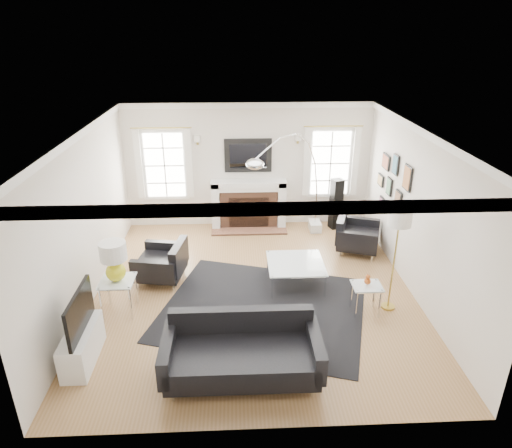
{
  "coord_description": "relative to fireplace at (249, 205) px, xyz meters",
  "views": [
    {
      "loc": [
        -0.29,
        -6.89,
        4.31
      ],
      "look_at": [
        0.05,
        0.3,
        1.16
      ],
      "focal_mm": 32.0,
      "sensor_mm": 36.0,
      "label": 1
    }
  ],
  "objects": [
    {
      "name": "mantel_mirror",
      "position": [
        0.0,
        0.16,
        1.11
      ],
      "size": [
        1.05,
        0.07,
        0.75
      ],
      "color": "black",
      "rests_on": "back_wall"
    },
    {
      "name": "window_left",
      "position": [
        -1.85,
        0.16,
        0.92
      ],
      "size": [
        1.24,
        0.15,
        1.62
      ],
      "color": "white",
      "rests_on": "back_wall"
    },
    {
      "name": "stick_floor_lamp",
      "position": [
        2.2,
        -3.41,
        1.0
      ],
      "size": [
        0.36,
        0.36,
        1.78
      ],
      "color": "#B1993D",
      "rests_on": "floor"
    },
    {
      "name": "nesting_table",
      "position": [
        1.77,
        -3.53,
        -0.14
      ],
      "size": [
        0.47,
        0.39,
        0.51
      ],
      "color": "silver",
      "rests_on": "floor"
    },
    {
      "name": "coffee_table",
      "position": [
        0.75,
        -2.6,
        -0.13
      ],
      "size": [
        0.99,
        0.99,
        0.44
      ],
      "color": "silver",
      "rests_on": "floor"
    },
    {
      "name": "gourd_lamp",
      "position": [
        -2.2,
        -3.32,
        0.43
      ],
      "size": [
        0.42,
        0.42,
        0.66
      ],
      "color": "yellow",
      "rests_on": "side_table_left"
    },
    {
      "name": "side_table_left",
      "position": [
        -2.2,
        -3.32,
        -0.06
      ],
      "size": [
        0.54,
        0.54,
        0.59
      ],
      "color": "silver",
      "rests_on": "floor"
    },
    {
      "name": "front_wall",
      "position": [
        0.0,
        -5.79,
        0.86
      ],
      "size": [
        5.5,
        0.04,
        2.8
      ],
      "primitive_type": "cube",
      "color": "silver",
      "rests_on": "floor"
    },
    {
      "name": "right_wall",
      "position": [
        2.75,
        -2.79,
        0.86
      ],
      "size": [
        0.04,
        6.0,
        2.8
      ],
      "primitive_type": "cube",
      "color": "silver",
      "rests_on": "floor"
    },
    {
      "name": "fireplace",
      "position": [
        0.0,
        0.0,
        0.0
      ],
      "size": [
        1.7,
        0.69,
        1.11
      ],
      "color": "white",
      "rests_on": "floor"
    },
    {
      "name": "armchair_right",
      "position": [
        2.14,
        -1.34,
        -0.2
      ],
      "size": [
        1.06,
        1.12,
        0.62
      ],
      "color": "black",
      "rests_on": "floor"
    },
    {
      "name": "back_wall",
      "position": [
        0.0,
        0.21,
        0.86
      ],
      "size": [
        5.5,
        0.04,
        2.8
      ],
      "primitive_type": "cube",
      "color": "silver",
      "rests_on": "floor"
    },
    {
      "name": "orange_vase",
      "position": [
        1.77,
        -3.53,
        0.07
      ],
      "size": [
        0.11,
        0.11,
        0.17
      ],
      "color": "#B24C16",
      "rests_on": "nesting_table"
    },
    {
      "name": "armchair_left",
      "position": [
        -1.62,
        -2.34,
        -0.2
      ],
      "size": [
        0.96,
        1.04,
        0.62
      ],
      "color": "black",
      "rests_on": "floor"
    },
    {
      "name": "left_wall",
      "position": [
        -2.75,
        -2.79,
        0.86
      ],
      "size": [
        0.04,
        6.0,
        2.8
      ],
      "primitive_type": "cube",
      "color": "silver",
      "rests_on": "floor"
    },
    {
      "name": "tv_unit",
      "position": [
        -2.44,
        -4.49,
        -0.21
      ],
      "size": [
        0.35,
        1.0,
        1.09
      ],
      "color": "white",
      "rests_on": "floor"
    },
    {
      "name": "gallery_wall",
      "position": [
        2.72,
        -1.5,
        0.99
      ],
      "size": [
        0.04,
        1.73,
        1.29
      ],
      "color": "black",
      "rests_on": "right_wall"
    },
    {
      "name": "sofa",
      "position": [
        -0.25,
        -4.87,
        -0.18
      ],
      "size": [
        2.06,
        0.95,
        0.67
      ],
      "color": "black",
      "rests_on": "floor"
    },
    {
      "name": "ceiling",
      "position": [
        0.0,
        -2.79,
        2.26
      ],
      "size": [
        5.5,
        6.0,
        0.02
      ],
      "primitive_type": "cube",
      "color": "white",
      "rests_on": "back_wall"
    },
    {
      "name": "arc_floor_lamp",
      "position": [
        0.79,
        -0.88,
        0.78
      ],
      "size": [
        1.72,
        1.59,
        2.44
      ],
      "color": "white",
      "rests_on": "floor"
    },
    {
      "name": "speaker_tower",
      "position": [
        1.98,
        -0.14,
        0.04
      ],
      "size": [
        0.29,
        0.29,
        1.16
      ],
      "primitive_type": "cube",
      "rotation": [
        0.0,
        0.0,
        0.3
      ],
      "color": "black",
      "rests_on": "floor"
    },
    {
      "name": "area_rug",
      "position": [
        0.13,
        -3.35,
        -0.54
      ],
      "size": [
        3.84,
        3.49,
        0.01
      ],
      "primitive_type": "cube",
      "rotation": [
        0.0,
        0.0,
        -0.29
      ],
      "color": "black",
      "rests_on": "floor"
    },
    {
      "name": "floor",
      "position": [
        0.0,
        -2.79,
        -0.54
      ],
      "size": [
        6.0,
        6.0,
        0.0
      ],
      "primitive_type": "plane",
      "color": "olive",
      "rests_on": "ground"
    },
    {
      "name": "crown_molding",
      "position": [
        0.0,
        -2.79,
        2.2
      ],
      "size": [
        5.5,
        6.0,
        0.12
      ],
      "primitive_type": "cube",
      "color": "white",
      "rests_on": "back_wall"
    },
    {
      "name": "window_right",
      "position": [
        1.85,
        0.16,
        0.92
      ],
      "size": [
        1.24,
        0.15,
        1.62
      ],
      "color": "white",
      "rests_on": "back_wall"
    }
  ]
}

